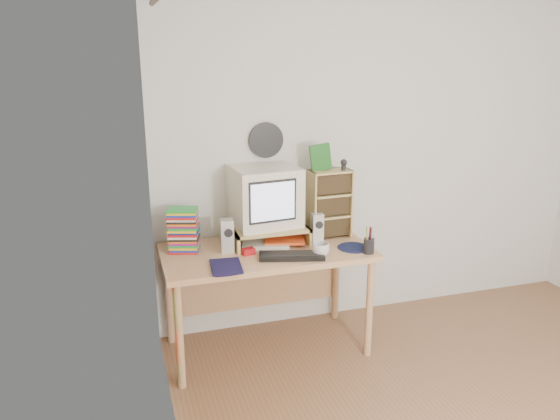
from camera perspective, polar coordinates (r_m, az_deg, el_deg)
back_wall at (r=4.25m, az=10.68°, el=5.42°), size 3.50×0.00×3.50m
left_wall at (r=2.11m, az=-10.21°, el=-5.98°), size 0.00×3.50×3.50m
curtain at (r=2.59m, az=-10.58°, el=-4.03°), size 0.00×2.20×2.20m
wall_disc at (r=3.86m, az=-1.47°, el=7.30°), size 0.25×0.02×0.25m
desk at (r=3.79m, az=-1.66°, el=-5.70°), size 1.40×0.70×0.75m
monitor_riser at (r=3.75m, az=-1.11°, el=-2.18°), size 0.52×0.30×0.12m
crt_monitor at (r=3.73m, az=-1.49°, el=1.37°), size 0.47×0.47×0.41m
speaker_left at (r=3.62m, az=-5.55°, el=-2.69°), size 0.09×0.09×0.22m
speaker_right at (r=3.80m, az=3.88°, el=-1.83°), size 0.08×0.08×0.21m
keyboard at (r=3.53m, az=1.24°, el=-4.82°), size 0.44×0.24×0.03m
dvd_stack at (r=3.66m, az=-10.01°, el=-2.29°), size 0.22×0.18×0.27m
cd_rack at (r=3.87m, az=5.21°, el=0.65°), size 0.30×0.17×0.49m
mug at (r=3.55m, az=4.28°, el=-4.17°), size 0.13×0.13×0.09m
diary at (r=3.37m, az=-7.24°, el=-5.84°), size 0.24×0.19×0.05m
mousepad at (r=3.74m, az=7.72°, el=-3.91°), size 0.23×0.23×0.00m
pen_cup at (r=3.63m, az=9.28°, el=-3.43°), size 0.09×0.09×0.14m
papers at (r=3.77m, az=-0.79°, el=-3.30°), size 0.36×0.31×0.04m
red_box at (r=3.59m, az=-3.33°, el=-4.36°), size 0.09×0.07×0.04m
game_box at (r=3.79m, az=4.25°, el=5.50°), size 0.14×0.04×0.18m
webcam at (r=3.81m, az=6.67°, el=4.73°), size 0.05×0.05×0.08m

